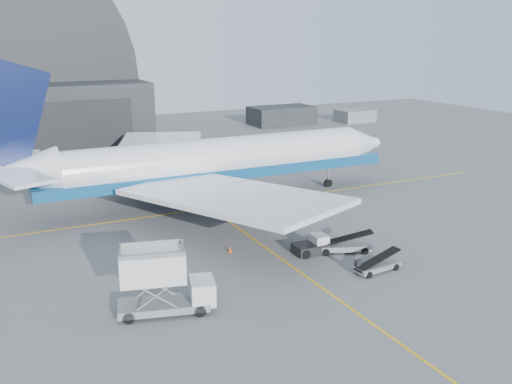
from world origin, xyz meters
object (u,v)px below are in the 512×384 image
airliner (204,162)px  belt_loader_b (343,246)px  catering_truck (162,282)px  pushback_tug (315,246)px  belt_loader_a (377,266)px

airliner → belt_loader_b: bearing=-74.2°
airliner → catering_truck: 27.92m
airliner → pushback_tug: airliner is taller
belt_loader_b → pushback_tug: bearing=179.1°
catering_truck → belt_loader_b: catering_truck is taller
catering_truck → belt_loader_b: size_ratio=1.38×
catering_truck → pushback_tug: catering_truck is taller
belt_loader_a → pushback_tug: bearing=106.2°
airliner → catering_truck: size_ratio=6.92×
catering_truck → belt_loader_a: (18.68, -0.86, -1.90)m
pushback_tug → belt_loader_a: 6.56m
airliner → belt_loader_b: airliner is taller
catering_truck → belt_loader_b: 19.23m
pushback_tug → catering_truck: bearing=-160.0°
belt_loader_a → airliner: bearing=96.9°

